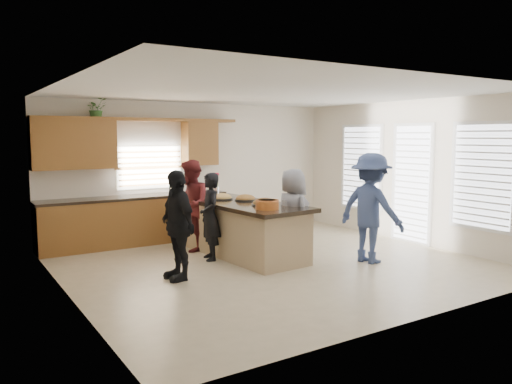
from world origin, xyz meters
TOP-DOWN VIEW (x-y plane):
  - floor at (0.00, 0.00)m, footprint 6.50×6.50m
  - room_shell at (0.00, 0.00)m, footprint 6.52×6.02m
  - back_cabinetry at (-1.47, 2.73)m, footprint 4.08×0.66m
  - right_wall_glazing at (3.22, -0.13)m, footprint 0.06×4.00m
  - island at (-0.12, 0.75)m, footprint 1.34×2.77m
  - platter_front at (-0.00, 0.27)m, footprint 0.46×0.46m
  - platter_mid at (0.04, 0.97)m, footprint 0.40×0.40m
  - platter_back at (-0.24, 1.34)m, footprint 0.41×0.41m
  - salad_bowl at (-0.23, -0.15)m, footprint 0.37×0.37m
  - clear_cup at (0.16, -0.06)m, footprint 0.08×0.08m
  - plate_stack at (-0.21, 1.81)m, footprint 0.23×0.23m
  - flower_vase at (-0.07, 1.88)m, footprint 0.14×0.14m
  - potted_plant at (-2.07, 2.82)m, footprint 0.45×0.41m
  - woman_left_back at (-0.76, 0.81)m, footprint 0.47×0.61m
  - woman_left_mid at (-0.75, 1.60)m, footprint 0.91×1.00m
  - woman_left_front at (-1.70, 0.02)m, footprint 0.41×0.96m
  - woman_right_back at (1.43, -0.78)m, footprint 0.89×1.29m
  - woman_right_front at (0.39, 0.01)m, footprint 0.50×0.77m

SIDE VIEW (x-z plane):
  - floor at x=0.00m, z-range 0.00..0.00m
  - island at x=-0.12m, z-range -0.02..0.93m
  - woman_left_back at x=-0.76m, z-range 0.00..1.49m
  - woman_right_front at x=0.39m, z-range 0.00..1.57m
  - woman_left_front at x=-1.70m, z-range 0.00..1.62m
  - woman_left_mid at x=-0.75m, z-range 0.00..1.68m
  - back_cabinetry at x=-1.47m, z-range -0.32..2.14m
  - woman_right_back at x=1.43m, z-range 0.00..1.83m
  - platter_mid at x=0.04m, z-range 0.90..1.06m
  - platter_back at x=-0.24m, z-range 0.89..1.06m
  - platter_front at x=0.00m, z-range 0.89..1.07m
  - plate_stack at x=-0.21m, z-range 0.95..1.01m
  - clear_cup at x=0.16m, z-range 0.95..1.06m
  - salad_bowl at x=-0.23m, z-range 0.96..1.11m
  - flower_vase at x=-0.07m, z-range 0.97..1.42m
  - right_wall_glazing at x=3.22m, z-range 0.22..2.47m
  - room_shell at x=0.00m, z-range 0.50..3.31m
  - potted_plant at x=-2.07m, z-range 2.40..2.82m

